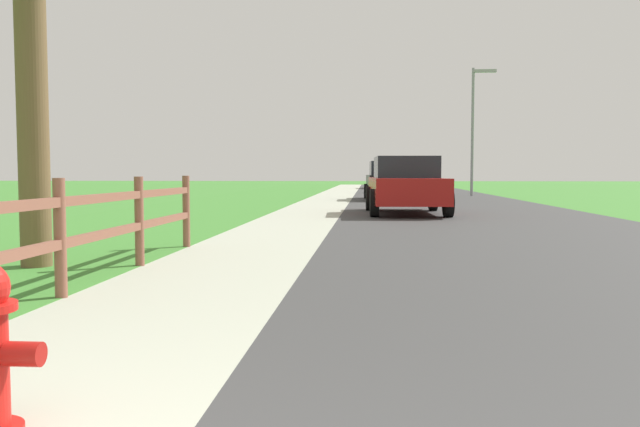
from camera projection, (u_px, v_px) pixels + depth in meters
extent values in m
plane|color=#408330|center=(351.00, 201.00, 26.22)|extent=(120.00, 120.00, 0.00)
cube|color=#3B3B3B|center=(433.00, 199.00, 27.94)|extent=(7.00, 66.00, 0.01)
cube|color=#AFB39E|center=(284.00, 198.00, 28.44)|extent=(6.00, 66.00, 0.01)
cube|color=#408330|center=(250.00, 198.00, 28.56)|extent=(5.00, 66.00, 0.00)
cylinder|color=#A91511|center=(24.00, 354.00, 2.79)|extent=(0.16, 0.11, 0.11)
cylinder|color=brown|center=(60.00, 238.00, 5.87)|extent=(0.11, 0.11, 1.10)
cylinder|color=brown|center=(139.00, 221.00, 7.89)|extent=(0.11, 0.11, 1.10)
cylinder|color=brown|center=(186.00, 211.00, 9.91)|extent=(0.11, 0.11, 1.10)
cube|color=brown|center=(60.00, 244.00, 5.88)|extent=(0.07, 8.11, 0.09)
cube|color=brown|center=(59.00, 202.00, 5.85)|extent=(0.07, 8.11, 0.09)
cylinder|color=brown|center=(32.00, 98.00, 7.73)|extent=(0.36, 0.36, 4.07)
cube|color=maroon|center=(406.00, 190.00, 17.96)|extent=(2.08, 4.58, 0.69)
cube|color=#1E232B|center=(406.00, 167.00, 18.09)|extent=(1.76, 2.26, 0.59)
cylinder|color=black|center=(370.00, 199.00, 19.40)|extent=(0.25, 0.73, 0.72)
cylinder|color=black|center=(433.00, 199.00, 19.34)|extent=(0.25, 0.73, 0.72)
cylinder|color=black|center=(374.00, 203.00, 16.62)|extent=(0.25, 0.73, 0.72)
cylinder|color=black|center=(448.00, 203.00, 16.55)|extent=(0.25, 0.73, 0.72)
cube|color=black|center=(388.00, 184.00, 27.30)|extent=(1.93, 4.39, 0.76)
cube|color=#1E232B|center=(389.00, 168.00, 27.13)|extent=(1.63, 2.07, 0.58)
cylinder|color=black|center=(367.00, 191.00, 28.69)|extent=(0.25, 0.65, 0.64)
cylinder|color=black|center=(406.00, 191.00, 28.63)|extent=(0.25, 0.65, 0.64)
cylinder|color=black|center=(369.00, 193.00, 26.02)|extent=(0.25, 0.65, 0.64)
cylinder|color=black|center=(413.00, 193.00, 25.95)|extent=(0.25, 0.65, 0.64)
cube|color=navy|center=(401.00, 182.00, 36.81)|extent=(2.07, 4.96, 0.60)
cube|color=#1E232B|center=(401.00, 172.00, 36.66)|extent=(1.77, 2.47, 0.62)
cylinder|color=black|center=(382.00, 186.00, 38.39)|extent=(0.24, 0.66, 0.65)
cylinder|color=black|center=(415.00, 186.00, 38.29)|extent=(0.24, 0.66, 0.65)
cylinder|color=black|center=(385.00, 187.00, 35.36)|extent=(0.24, 0.66, 0.65)
cylinder|color=black|center=(421.00, 188.00, 35.26)|extent=(0.24, 0.66, 0.65)
cube|color=#C6B793|center=(384.00, 180.00, 46.53)|extent=(2.00, 4.80, 0.60)
cube|color=#1E232B|center=(384.00, 172.00, 46.45)|extent=(1.70, 2.36, 0.55)
cylinder|color=black|center=(370.00, 184.00, 48.06)|extent=(0.24, 0.65, 0.65)
cylinder|color=black|center=(395.00, 184.00, 47.97)|extent=(0.24, 0.65, 0.65)
cylinder|color=black|center=(372.00, 184.00, 45.12)|extent=(0.24, 0.65, 0.65)
cylinder|color=black|center=(398.00, 184.00, 45.04)|extent=(0.24, 0.65, 0.65)
cylinder|color=gray|center=(472.00, 132.00, 31.55)|extent=(0.14, 0.14, 6.22)
cube|color=#999999|center=(485.00, 71.00, 31.32)|extent=(1.10, 0.20, 0.14)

